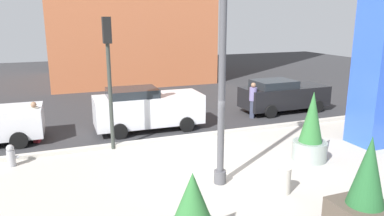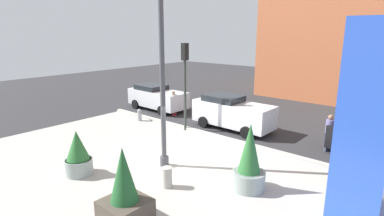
% 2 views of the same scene
% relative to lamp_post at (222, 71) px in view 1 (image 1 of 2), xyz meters
% --- Properties ---
extents(ground_plane, '(60.00, 60.00, 0.00)m').
position_rel_lamp_post_xyz_m(ground_plane, '(0.24, 5.03, -3.34)').
color(ground_plane, '#2D2D30').
extents(plaza_pavement, '(18.00, 10.00, 0.02)m').
position_rel_lamp_post_xyz_m(plaza_pavement, '(0.24, -0.97, -3.34)').
color(plaza_pavement, '#ADA89E').
rests_on(plaza_pavement, ground_plane).
extents(curb_strip, '(18.00, 0.24, 0.16)m').
position_rel_lamp_post_xyz_m(curb_strip, '(0.24, 4.15, -3.26)').
color(curb_strip, '#B7B2A8').
rests_on(curb_strip, ground_plane).
extents(lamp_post, '(0.44, 0.44, 6.85)m').
position_rel_lamp_post_xyz_m(lamp_post, '(0.00, 0.00, 0.00)').
color(lamp_post, '#4C4C51').
rests_on(lamp_post, ground_plane).
extents(art_pillar_blue, '(1.36, 1.36, 5.74)m').
position_rel_lamp_post_xyz_m(art_pillar_blue, '(6.90, 1.08, -0.47)').
color(art_pillar_blue, blue).
rests_on(art_pillar_blue, ground_plane).
extents(potted_plant_mid_plaza, '(1.03, 1.03, 1.76)m').
position_rel_lamp_post_xyz_m(potted_plant_mid_plaza, '(-1.90, -2.70, -2.54)').
color(potted_plant_mid_plaza, gray).
rests_on(potted_plant_mid_plaza, ground_plane).
extents(potted_plant_curbside, '(1.24, 1.24, 2.30)m').
position_rel_lamp_post_xyz_m(potted_plant_curbside, '(1.93, -3.44, -2.43)').
color(potted_plant_curbside, '#4C4238').
rests_on(potted_plant_curbside, ground_plane).
extents(potted_plant_near_left, '(1.15, 1.15, 2.40)m').
position_rel_lamp_post_xyz_m(potted_plant_near_left, '(3.62, 0.55, -2.36)').
color(potted_plant_near_left, gray).
rests_on(potted_plant_near_left, ground_plane).
extents(fire_hydrant, '(0.36, 0.26, 0.75)m').
position_rel_lamp_post_xyz_m(fire_hydrant, '(-5.84, 3.58, -2.97)').
color(fire_hydrant, '#99999E').
rests_on(fire_hydrant, ground_plane).
extents(concrete_bollard, '(0.36, 0.36, 0.75)m').
position_rel_lamp_post_xyz_m(concrete_bollard, '(1.38, -1.21, -2.97)').
color(concrete_bollard, '#B2ADA3').
rests_on(concrete_bollard, ground_plane).
extents(traffic_light_corner, '(0.28, 0.42, 4.78)m').
position_rel_lamp_post_xyz_m(traffic_light_corner, '(-2.47, 4.05, -0.12)').
color(traffic_light_corner, '#333833').
rests_on(traffic_light_corner, ground_plane).
extents(car_curb_east, '(4.62, 2.02, 1.86)m').
position_rel_lamp_post_xyz_m(car_curb_east, '(-0.66, 5.97, -2.39)').
color(car_curb_east, silver).
rests_on(car_curb_east, ground_plane).
extents(car_passing_lane, '(4.58, 2.08, 1.67)m').
position_rel_lamp_post_xyz_m(car_passing_lane, '(6.69, 6.59, -2.49)').
color(car_passing_lane, black).
rests_on(car_passing_lane, ground_plane).
extents(pedestrian_on_sidewalk, '(0.51, 0.51, 1.73)m').
position_rel_lamp_post_xyz_m(pedestrian_on_sidewalk, '(4.57, 6.01, -2.37)').
color(pedestrian_on_sidewalk, '#33384C').
rests_on(pedestrian_on_sidewalk, ground_plane).
extents(pedestrian_by_curb, '(0.46, 0.46, 1.63)m').
position_rel_lamp_post_xyz_m(pedestrian_by_curb, '(-5.13, 5.87, -2.44)').
color(pedestrian_by_curb, maroon).
rests_on(pedestrian_by_curb, ground_plane).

